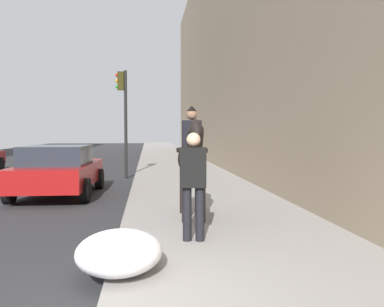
{
  "coord_description": "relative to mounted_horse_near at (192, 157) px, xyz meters",
  "views": [
    {
      "loc": [
        -3.95,
        -0.51,
        1.84
      ],
      "look_at": [
        4.0,
        -1.38,
        1.4
      ],
      "focal_mm": 37.83,
      "sensor_mm": 36.0,
      "label": 1
    }
  ],
  "objects": [
    {
      "name": "sidewalk_slab",
      "position": [
        -3.94,
        -0.59,
        -1.27
      ],
      "size": [
        120.0,
        3.94,
        0.12
      ],
      "primitive_type": "cube",
      "color": "gray",
      "rests_on": "ground"
    },
    {
      "name": "mounted_horse_near",
      "position": [
        0.0,
        0.0,
        0.0
      ],
      "size": [
        2.15,
        0.62,
        2.23
      ],
      "rotation": [
        0.0,
        0.0,
        3.11
      ],
      "color": "black",
      "rests_on": "sidewalk_slab"
    },
    {
      "name": "pedestrian_greeting",
      "position": [
        -1.66,
        0.16,
        -0.24
      ],
      "size": [
        0.32,
        0.44,
        1.7
      ],
      "rotation": [
        0.0,
        0.0,
        -0.16
      ],
      "color": "black",
      "rests_on": "sidewalk_slab"
    },
    {
      "name": "car_mid_lane",
      "position": [
        3.91,
        3.39,
        -0.59
      ],
      "size": [
        4.18,
        2.19,
        1.44
      ],
      "rotation": [
        0.0,
        0.0,
        -0.02
      ],
      "color": "maroon",
      "rests_on": "ground"
    },
    {
      "name": "traffic_light_near_curb",
      "position": [
        8.0,
        1.79,
        1.45
      ],
      "size": [
        0.2,
        0.44,
        4.18
      ],
      "color": "black",
      "rests_on": "ground"
    },
    {
      "name": "snow_pile_near",
      "position": [
        -2.91,
        1.23,
        -0.98
      ],
      "size": [
        1.38,
        1.06,
        0.48
      ],
      "primitive_type": "ellipsoid",
      "color": "white",
      "rests_on": "sidewalk_slab"
    }
  ]
}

